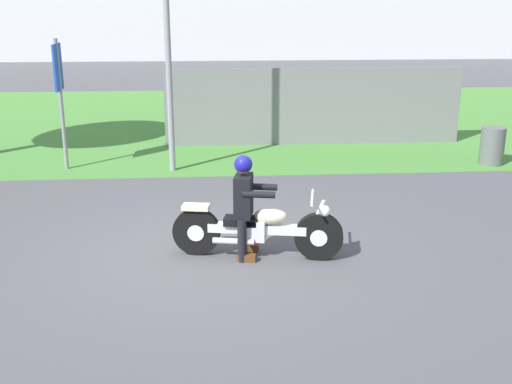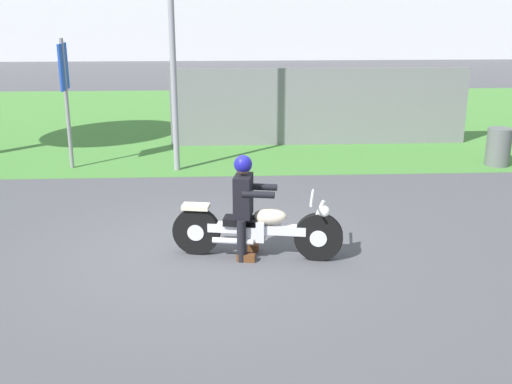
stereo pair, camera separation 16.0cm
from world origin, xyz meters
TOP-DOWN VIEW (x-y plane):
  - ground at (0.00, 0.00)m, footprint 120.00×120.00m
  - grass_verge at (0.00, 9.90)m, footprint 60.00×12.00m
  - motorcycle_lead at (0.67, -0.09)m, footprint 2.27×0.74m
  - rider_lead at (0.51, -0.06)m, footprint 0.60×0.53m
  - trash_can at (5.92, 4.46)m, footprint 0.49×0.49m
  - sign_banner at (-2.88, 4.71)m, footprint 0.08×0.60m
  - fence_segment at (2.51, 6.59)m, footprint 7.00×0.06m

SIDE VIEW (x-z plane):
  - ground at x=0.00m, z-range 0.00..0.00m
  - grass_verge at x=0.00m, z-range 0.00..0.01m
  - trash_can at x=5.92m, z-range 0.00..0.78m
  - motorcycle_lead at x=0.67m, z-range -0.05..0.83m
  - rider_lead at x=0.51m, z-range 0.12..1.52m
  - fence_segment at x=2.51m, z-range 0.00..1.80m
  - sign_banner at x=-2.88m, z-range 0.42..3.02m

